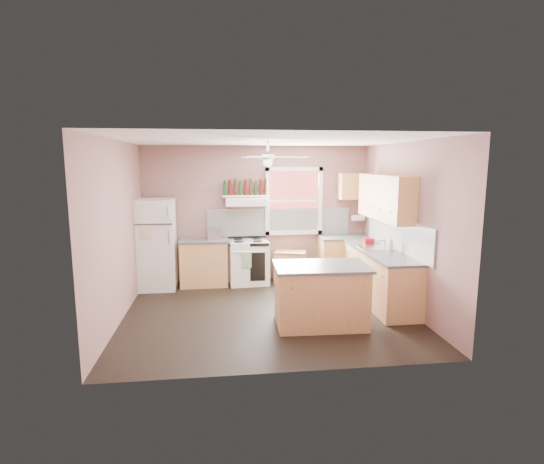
{
  "coord_description": "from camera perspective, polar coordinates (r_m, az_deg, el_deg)",
  "views": [
    {
      "loc": [
        -0.73,
        -6.46,
        2.36
      ],
      "look_at": [
        0.1,
        0.3,
        1.25
      ],
      "focal_mm": 28.0,
      "sensor_mm": 36.0,
      "label": 1
    }
  ],
  "objects": [
    {
      "name": "wine_bottles",
      "position": [
        8.36,
        -3.55,
        5.95
      ],
      "size": [
        0.86,
        0.06,
        0.31
      ],
      "color": "#143819",
      "rests_on": "bottle_shelf"
    },
    {
      "name": "island_top",
      "position": [
        6.2,
        6.62,
        -4.62
      ],
      "size": [
        1.38,
        0.93,
        0.04
      ],
      "primitive_type": "cube",
      "rotation": [
        0.0,
        0.0,
        -0.03
      ],
      "color": "#454648",
      "rests_on": "island"
    },
    {
      "name": "window_frame",
      "position": [
        8.58,
        2.96,
        4.17
      ],
      "size": [
        1.16,
        0.07,
        1.36
      ],
      "primitive_type": "cube",
      "color": "white",
      "rests_on": "wall_back"
    },
    {
      "name": "red_caddy",
      "position": [
        7.94,
        12.84,
        -1.2
      ],
      "size": [
        0.19,
        0.14,
        0.1
      ],
      "primitive_type": "cube",
      "rotation": [
        0.0,
        0.0,
        0.11
      ],
      "color": "#A70E11",
      "rests_on": "counter_right"
    },
    {
      "name": "paper_towel",
      "position": [
        8.85,
        11.5,
        1.87
      ],
      "size": [
        0.26,
        0.12,
        0.12
      ],
      "primitive_type": "cylinder",
      "rotation": [
        0.0,
        1.57,
        0.0
      ],
      "color": "white",
      "rests_on": "wall_back"
    },
    {
      "name": "sink",
      "position": [
        7.6,
        13.72,
        -2.13
      ],
      "size": [
        0.55,
        0.45,
        0.03
      ],
      "primitive_type": "cube",
      "color": "silver",
      "rests_on": "counter_right"
    },
    {
      "name": "faucet",
      "position": [
        7.64,
        14.87,
        -1.54
      ],
      "size": [
        0.03,
        0.03,
        0.14
      ],
      "primitive_type": "cylinder",
      "color": "silver",
      "rests_on": "sink"
    },
    {
      "name": "counter_left",
      "position": [
        8.3,
        -9.17,
        -1.13
      ],
      "size": [
        0.92,
        0.62,
        0.04
      ],
      "primitive_type": "cube",
      "color": "#454648",
      "rests_on": "base_cabinet_left"
    },
    {
      "name": "wall_right",
      "position": [
        7.2,
        17.76,
        0.75
      ],
      "size": [
        0.05,
        4.0,
        2.7
      ],
      "primitive_type": "cube",
      "color": "#845C57",
      "rests_on": "ground"
    },
    {
      "name": "base_cabinet_left",
      "position": [
        8.39,
        -9.09,
        -4.15
      ],
      "size": [
        0.9,
        0.6,
        0.86
      ],
      "primitive_type": "cube",
      "color": "#B47D4B",
      "rests_on": "floor"
    },
    {
      "name": "island",
      "position": [
        6.32,
        6.55,
        -8.58
      ],
      "size": [
        1.31,
        0.85,
        0.86
      ],
      "primitive_type": "cube",
      "rotation": [
        0.0,
        0.0,
        -0.03
      ],
      "color": "#B47D4B",
      "rests_on": "floor"
    },
    {
      "name": "counter_corner",
      "position": [
        8.66,
        9.75,
        -0.72
      ],
      "size": [
        1.02,
        0.62,
        0.04
      ],
      "primitive_type": "cube",
      "color": "#454648",
      "rests_on": "base_cabinet_corner"
    },
    {
      "name": "base_cabinet_corner",
      "position": [
        8.75,
        9.67,
        -3.62
      ],
      "size": [
        1.0,
        0.6,
        0.86
      ],
      "primitive_type": "cube",
      "color": "#B47D4B",
      "rests_on": "floor"
    },
    {
      "name": "toaster",
      "position": [
        8.27,
        -7.68,
        -0.36
      ],
      "size": [
        0.29,
        0.17,
        0.18
      ],
      "primitive_type": "cube",
      "rotation": [
        0.0,
        0.0,
        0.05
      ],
      "color": "silver",
      "rests_on": "counter_left"
    },
    {
      "name": "backsplash_right",
      "position": [
        7.48,
        16.46,
        -0.24
      ],
      "size": [
        0.03,
        2.6,
        0.55
      ],
      "primitive_type": "cube",
      "color": "white",
      "rests_on": "wall_right"
    },
    {
      "name": "refrigerator",
      "position": [
        8.27,
        -15.37,
        -1.6
      ],
      "size": [
        0.73,
        0.71,
        1.7
      ],
      "primitive_type": "cube",
      "rotation": [
        0.0,
        0.0,
        0.01
      ],
      "color": "white",
      "rests_on": "floor"
    },
    {
      "name": "soap_bottle",
      "position": [
        7.34,
        15.65,
        -1.56
      ],
      "size": [
        0.11,
        0.11,
        0.25
      ],
      "primitive_type": "imported",
      "rotation": [
        0.0,
        0.0,
        3.06
      ],
      "color": "silver",
      "rests_on": "counter_right"
    },
    {
      "name": "wall_back",
      "position": [
        8.58,
        -2.08,
        2.49
      ],
      "size": [
        4.5,
        0.05,
        2.7
      ],
      "primitive_type": "cube",
      "color": "#845C57",
      "rests_on": "ground"
    },
    {
      "name": "range_hood",
      "position": [
        8.26,
        -3.51,
        4.1
      ],
      "size": [
        0.78,
        0.5,
        0.14
      ],
      "primitive_type": "cube",
      "color": "white",
      "rests_on": "wall_back"
    },
    {
      "name": "backsplash_back",
      "position": [
        8.61,
        0.94,
        1.35
      ],
      "size": [
        2.9,
        0.03,
        0.55
      ],
      "primitive_type": "cube",
      "color": "white",
      "rests_on": "wall_back"
    },
    {
      "name": "window_view",
      "position": [
        8.61,
        2.93,
        4.18
      ],
      "size": [
        1.0,
        0.02,
        1.2
      ],
      "primitive_type": "cube",
      "color": "maroon",
      "rests_on": "wall_back"
    },
    {
      "name": "ceiling_fan_hub",
      "position": [
        6.5,
        -0.56,
        10.04
      ],
      "size": [
        0.2,
        0.2,
        0.08
      ],
      "primitive_type": "cylinder",
      "color": "white",
      "rests_on": "ceiling"
    },
    {
      "name": "base_cabinet_right",
      "position": [
        7.53,
        14.2,
        -5.89
      ],
      "size": [
        0.6,
        2.2,
        0.86
      ],
      "primitive_type": "cube",
      "color": "#B47D4B",
      "rests_on": "floor"
    },
    {
      "name": "upper_cabinet_corner",
      "position": [
        8.73,
        10.95,
        6.07
      ],
      "size": [
        0.6,
        0.33,
        0.52
      ],
      "primitive_type": "cube",
      "color": "#B47D4B",
      "rests_on": "wall_back"
    },
    {
      "name": "upper_cabinet_right",
      "position": [
        7.53,
        14.98,
        4.53
      ],
      "size": [
        0.33,
        1.8,
        0.76
      ],
      "primitive_type": "cube",
      "color": "#B47D4B",
      "rests_on": "wall_right"
    },
    {
      "name": "bottle_shelf",
      "position": [
        8.37,
        -3.57,
        4.86
      ],
      "size": [
        0.9,
        0.26,
        0.03
      ],
      "primitive_type": "cube",
      "color": "white",
      "rests_on": "range_hood"
    },
    {
      "name": "stove",
      "position": [
        8.4,
        -3.21,
        -4.03
      ],
      "size": [
        0.8,
        0.69,
        0.86
      ],
      "primitive_type": "cube",
      "rotation": [
        0.0,
        0.0,
        0.07
      ],
      "color": "white",
      "rests_on": "floor"
    },
    {
      "name": "floor",
      "position": [
        6.92,
        -0.53,
        -10.69
      ],
      "size": [
        4.5,
        4.5,
        0.0
      ],
      "primitive_type": "plane",
      "color": "black",
      "rests_on": "ground"
    },
    {
      "name": "wall_left",
      "position": [
        6.72,
        -20.2,
        0.03
      ],
      "size": [
        0.05,
        4.0,
        2.7
      ],
      "primitive_type": "cube",
      "color": "#845C57",
      "rests_on": "ground"
    },
    {
      "name": "cart",
      "position": [
        8.58,
        2.51,
        -4.6
      ],
      "size": [
        0.71,
        0.57,
        0.61
      ],
      "primitive_type": "cube",
      "rotation": [
        0.0,
        0.0,
        -0.3
      ],
      "color": "#B47D4B",
      "rests_on": "floor"
    },
    {
      "name": "counter_right",
      "position": [
        7.42,
        14.26,
        -2.54
      ],
      "size": [
        0.62,
        2.22,
        0.04
      ],
      "primitive_type": "cube",
      "color": "#454648",
      "rests_on": "base_cabinet_right"
    },
    {
      "name": "ceiling",
      "position": [
        6.51,
        -0.56,
        12.24
      ],
      "size": [
        4.5,
        4.5,
        0.0
      ],
      "primitive_type": "plane",
      "color": "white",
      "rests_on": "ground"
    }
  ]
}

